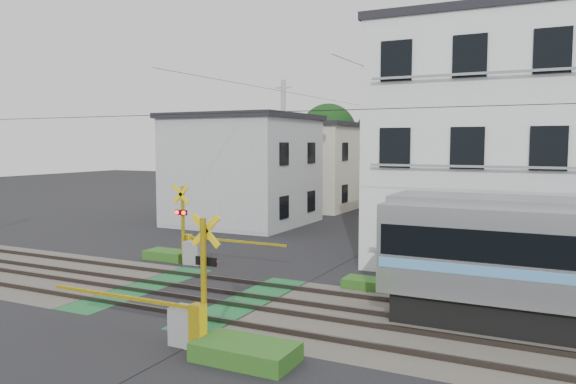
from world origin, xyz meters
The scene contains 11 objects.
ground centered at (0.00, 0.00, 0.00)m, with size 120.00×120.00×0.00m, color black.
track_bed centered at (0.00, 0.00, 0.04)m, with size 120.00×120.00×0.14m.
crossing_signal_near centered at (2.59, -3.65, 0.71)m, with size 4.74×0.65×3.09m.
crossing_signal_far centered at (-2.59, 3.65, 0.71)m, with size 4.74×0.65×3.09m.
apartment_block centered at (8.50, 9.49, 4.66)m, with size 10.20×8.36×9.30m.
houses_row centered at (0.25, 25.92, 3.24)m, with size 22.07×31.35×6.80m.
tree_hill centered at (1.24, 48.48, 4.90)m, with size 40.00×12.29×11.10m.
catenary centered at (6.00, 0.03, 3.70)m, with size 60.00×5.04×7.00m.
utility_poles centered at (-1.05, 23.01, 4.08)m, with size 7.90×42.00×8.00m.
pedestrian centered at (-0.01, 25.21, 0.76)m, with size 0.55×0.36×1.51m, color #25242D.
weed_patches centered at (1.76, -0.09, 0.18)m, with size 10.25×8.80×0.40m.
Camera 1 is at (10.21, -13.85, 4.66)m, focal length 35.00 mm.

